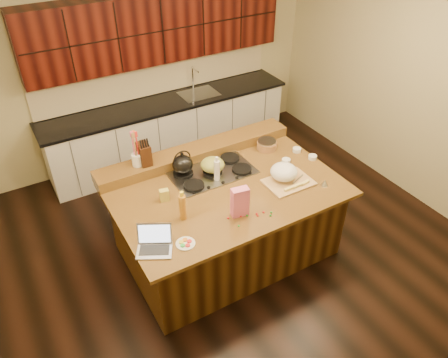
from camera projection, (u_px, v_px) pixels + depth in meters
room at (226, 153)px, 4.39m from camera, size 5.52×5.02×2.72m
island at (226, 220)px, 4.91m from camera, size 2.40×1.60×0.92m
back_ledge at (196, 152)px, 5.09m from camera, size 2.40×0.30×0.12m
cooktop at (213, 172)px, 4.84m from camera, size 0.92×0.52×0.05m
back_counter at (166, 97)px, 6.28m from camera, size 3.70×0.66×2.40m
kettle at (183, 164)px, 4.73m from camera, size 0.27×0.27×0.20m
green_bowl at (213, 165)px, 4.78m from camera, size 0.27×0.27×0.15m
laptop at (154, 243)px, 3.89m from camera, size 0.39×0.36×0.22m
oil_bottle at (183, 207)px, 4.16m from camera, size 0.08×0.08×0.27m
vinegar_bottle at (217, 171)px, 4.67m from camera, size 0.07×0.07×0.25m
wooden_tray at (285, 174)px, 4.68m from camera, size 0.51×0.40×0.20m
ramekin_a at (313, 157)px, 5.08m from camera, size 0.13×0.13×0.04m
ramekin_b at (297, 150)px, 5.20m from camera, size 0.12×0.12×0.04m
ramekin_c at (286, 161)px, 5.01m from camera, size 0.12×0.12×0.04m
strainer_bowl at (267, 145)px, 5.25m from camera, size 0.31×0.31×0.09m
kitchen_timer at (325, 183)px, 4.65m from camera, size 0.09×0.09×0.07m
pink_bag at (240, 202)px, 4.20m from camera, size 0.18×0.11×0.31m
candy_plate at (185, 244)px, 3.95m from camera, size 0.19×0.19×0.01m
package_box at (164, 195)px, 4.43m from camera, size 0.10×0.08×0.13m
utensil_crock at (137, 160)px, 4.73m from camera, size 0.15×0.15×0.14m
knife_block at (144, 154)px, 4.73m from camera, size 0.13×0.20×0.24m
gumdrop_0 at (241, 216)px, 4.25m from camera, size 0.02×0.02×0.02m
gumdrop_1 at (271, 212)px, 4.30m from camera, size 0.02×0.02×0.02m
gumdrop_2 at (258, 216)px, 4.26m from camera, size 0.02×0.02×0.02m
gumdrop_3 at (247, 216)px, 4.26m from camera, size 0.02×0.02×0.02m
gumdrop_4 at (257, 214)px, 4.28m from camera, size 0.02×0.02×0.02m
gumdrop_5 at (233, 214)px, 4.28m from camera, size 0.02×0.02×0.02m
gumdrop_6 at (228, 218)px, 4.23m from camera, size 0.02×0.02×0.02m
gumdrop_7 at (271, 215)px, 4.26m from camera, size 0.02×0.02×0.02m
gumdrop_8 at (264, 212)px, 4.30m from camera, size 0.02×0.02×0.02m
gumdrop_9 at (239, 226)px, 4.14m from camera, size 0.02×0.02×0.02m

